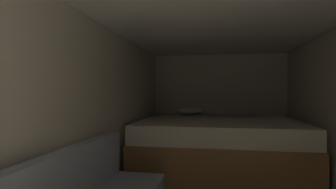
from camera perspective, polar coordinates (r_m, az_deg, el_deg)
wall_back at (r=5.34m, az=10.51°, el=-2.33°), size 2.57×0.05×1.96m
wall_left at (r=2.85m, az=-15.51°, el=-4.77°), size 0.05×5.50×1.96m
ceiling_slab at (r=2.66m, az=10.82°, el=16.68°), size 2.57×5.50×0.05m
bed at (r=4.33m, az=10.52°, el=-10.55°), size 2.35×2.03×0.99m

